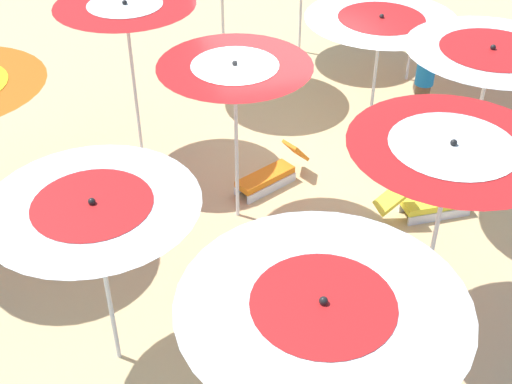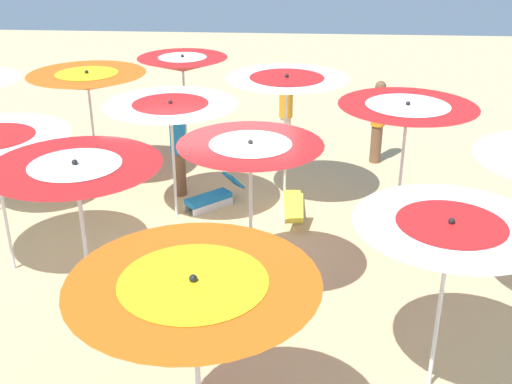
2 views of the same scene
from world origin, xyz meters
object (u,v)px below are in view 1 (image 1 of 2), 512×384
object	(u,v)px
beach_umbrella_2	(490,60)
beach_umbrella_9	(126,15)
beach_umbrella_5	(235,78)
lounger_0	(406,145)
beachgoer_1	(425,77)
beach_umbrella_1	(450,159)
lounger_3	(270,174)
beach_umbrella_6	(380,28)
beach_umbrella_0	(322,321)
beach_umbrella_4	(95,220)
lounger_1	(428,203)
beach_ball	(24,217)

from	to	relation	value
beach_umbrella_2	beach_umbrella_9	size ratio (longest dim) A/B	0.98
beach_umbrella_5	lounger_0	size ratio (longest dim) A/B	2.18
beach_umbrella_5	beachgoer_1	world-z (taller)	beach_umbrella_5
beach_umbrella_1	lounger_3	xyz separation A→B (m)	(1.18, -2.88, -1.98)
beach_umbrella_2	beach_umbrella_6	bearing A→B (deg)	-70.12
lounger_0	beachgoer_1	bearing A→B (deg)	-78.23
beach_umbrella_5	lounger_0	distance (m)	3.60
beach_umbrella_6	lounger_0	bearing A→B (deg)	123.49
beach_umbrella_0	lounger_3	bearing A→B (deg)	-98.26
beach_umbrella_4	beach_umbrella_1	bearing A→B (deg)	179.13
beach_umbrella_9	beach_umbrella_6	bearing A→B (deg)	174.30
beachgoer_1	beach_umbrella_5	bearing A→B (deg)	-7.25
beachgoer_1	beach_umbrella_2	bearing A→B (deg)	51.64
beach_umbrella_2	lounger_1	distance (m)	2.12
beach_umbrella_0	lounger_1	size ratio (longest dim) A/B	1.67
beach_umbrella_0	beach_ball	bearing A→B (deg)	-56.90
beach_umbrella_1	beach_umbrella_9	size ratio (longest dim) A/B	0.96
beach_umbrella_0	beach_umbrella_5	world-z (taller)	beach_umbrella_5
beach_umbrella_5	beach_umbrella_1	bearing A→B (deg)	128.07
beach_umbrella_4	lounger_3	world-z (taller)	beach_umbrella_4
beach_umbrella_1	lounger_3	distance (m)	3.69
beach_umbrella_0	beach_umbrella_6	world-z (taller)	beach_umbrella_0
beach_ball	beach_umbrella_6	bearing A→B (deg)	-167.93
beach_umbrella_1	beach_umbrella_5	world-z (taller)	beach_umbrella_1
beach_umbrella_6	beachgoer_1	size ratio (longest dim) A/B	1.22
beach_umbrella_1	beach_ball	world-z (taller)	beach_umbrella_1
beach_umbrella_2	beach_umbrella_4	world-z (taller)	beach_umbrella_2
beach_umbrella_2	beachgoer_1	xyz separation A→B (m)	(-0.19, -2.02, -1.25)
beach_umbrella_6	beachgoer_1	world-z (taller)	beach_umbrella_6
beach_umbrella_0	lounger_0	world-z (taller)	beach_umbrella_0
beach_umbrella_5	beach_umbrella_9	world-z (taller)	beach_umbrella_9
beach_umbrella_4	beach_umbrella_9	world-z (taller)	beach_umbrella_9
beach_umbrella_2	beach_umbrella_6	size ratio (longest dim) A/B	1.08
beachgoer_1	beach_umbrella_6	bearing A→B (deg)	-27.74
beach_umbrella_5	lounger_3	bearing A→B (deg)	-134.86
lounger_0	lounger_1	distance (m)	1.52
beach_umbrella_1	beach_umbrella_5	size ratio (longest dim) A/B	1.01
beach_umbrella_2	beach_umbrella_6	distance (m)	2.08
beach_umbrella_9	beachgoer_1	bearing A→B (deg)	176.42
beach_umbrella_2	beach_umbrella_9	bearing A→B (deg)	-27.74
beach_umbrella_4	beach_umbrella_6	xyz separation A→B (m)	(-4.25, -3.76, -0.01)
beach_umbrella_5	beach_umbrella_6	world-z (taller)	beach_umbrella_5
beach_umbrella_0	beach_umbrella_1	bearing A→B (deg)	-137.17
lounger_0	beachgoer_1	distance (m)	1.16
lounger_3	beach_umbrella_0	bearing A→B (deg)	53.16
beach_umbrella_1	beach_umbrella_5	bearing A→B (deg)	-51.93
lounger_1	beach_umbrella_5	bearing A→B (deg)	165.43
beach_umbrella_6	beach_umbrella_9	size ratio (longest dim) A/B	0.90
beach_ball	lounger_3	bearing A→B (deg)	-176.49
beach_umbrella_1	lounger_1	bearing A→B (deg)	-115.43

